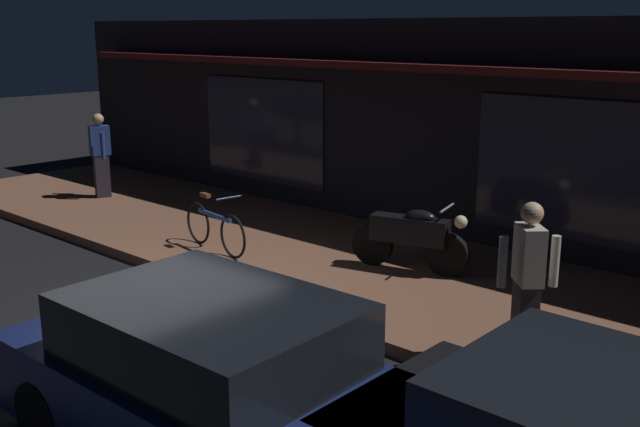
# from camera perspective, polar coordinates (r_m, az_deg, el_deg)

# --- Properties ---
(ground_plane) EXTENTS (60.00, 60.00, 0.00)m
(ground_plane) POSITION_cam_1_polar(r_m,az_deg,el_deg) (9.49, -12.78, -7.57)
(ground_plane) COLOR black
(sidewalk_slab) EXTENTS (18.00, 4.00, 0.15)m
(sidewalk_slab) POSITION_cam_1_polar(r_m,az_deg,el_deg) (11.34, -0.37, -3.22)
(sidewalk_slab) COLOR brown
(sidewalk_slab) RESTS_ON ground_plane
(storefront_building) EXTENTS (18.00, 3.30, 3.60)m
(storefront_building) POSITION_cam_1_polar(r_m,az_deg,el_deg) (13.62, 9.34, 6.98)
(storefront_building) COLOR black
(storefront_building) RESTS_ON ground_plane
(motorcycle) EXTENTS (1.68, 0.68, 0.97)m
(motorcycle) POSITION_cam_1_polar(r_m,az_deg,el_deg) (10.35, 7.07, -1.72)
(motorcycle) COLOR black
(motorcycle) RESTS_ON sidewalk_slab
(bicycle_parked) EXTENTS (1.65, 0.42, 0.91)m
(bicycle_parked) POSITION_cam_1_polar(r_m,az_deg,el_deg) (11.33, -8.10, -1.09)
(bicycle_parked) COLOR black
(bicycle_parked) RESTS_ON sidewalk_slab
(person_photographer) EXTENTS (0.60, 0.43, 1.67)m
(person_photographer) POSITION_cam_1_polar(r_m,az_deg,el_deg) (15.35, -16.52, 4.44)
(person_photographer) COLOR #28232D
(person_photographer) RESTS_ON sidewalk_slab
(person_bystander) EXTENTS (0.50, 0.49, 1.67)m
(person_bystander) POSITION_cam_1_polar(r_m,az_deg,el_deg) (7.63, 15.66, -4.95)
(person_bystander) COLOR #28232D
(person_bystander) RESTS_ON sidewalk_slab
(parked_car_far) EXTENTS (4.14, 1.86, 1.42)m
(parked_car_far) POSITION_cam_1_polar(r_m,az_deg,el_deg) (6.02, -7.64, -13.17)
(parked_car_far) COLOR black
(parked_car_far) RESTS_ON ground_plane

